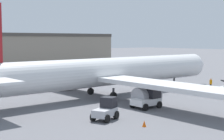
% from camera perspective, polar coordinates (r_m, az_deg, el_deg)
% --- Properties ---
extents(ground_plane, '(400.00, 400.00, 0.00)m').
position_cam_1_polar(ground_plane, '(45.75, 0.00, -4.24)').
color(ground_plane, slate).
extents(airplane, '(42.70, 39.47, 11.16)m').
position_cam_1_polar(airplane, '(44.70, -1.00, -0.41)').
color(airplane, silver).
rests_on(airplane, ground_plane).
extents(ground_crew_worker, '(0.39, 0.39, 1.75)m').
position_cam_1_polar(ground_crew_worker, '(52.54, 16.10, -2.20)').
color(ground_crew_worker, '#1E2338').
rests_on(ground_crew_worker, ground_plane).
extents(baggage_tug, '(3.17, 2.28, 2.02)m').
position_cam_1_polar(baggage_tug, '(37.67, 5.97, -4.82)').
color(baggage_tug, silver).
rests_on(baggage_tug, ground_plane).
extents(pushback_tug, '(3.00, 2.57, 2.06)m').
position_cam_1_polar(pushback_tug, '(32.00, -1.00, -6.60)').
color(pushback_tug, '#B2B2B7').
rests_on(pushback_tug, ground_plane).
extents(safety_cone_far, '(0.36, 0.36, 0.55)m').
position_cam_1_polar(safety_cone_far, '(29.69, 5.38, -8.86)').
color(safety_cone_far, '#EF590F').
rests_on(safety_cone_far, ground_plane).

